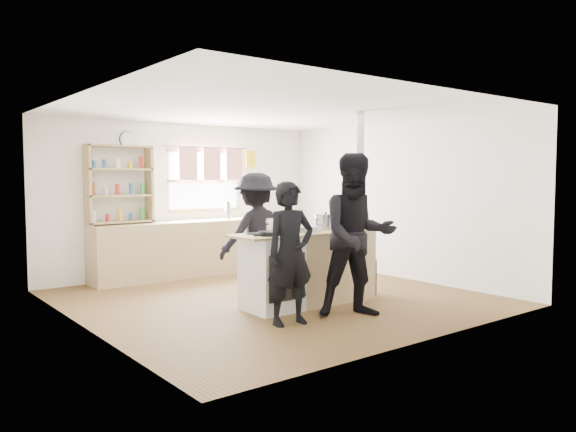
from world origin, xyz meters
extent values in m
cube|color=brown|center=(0.00, 0.00, -0.01)|extent=(5.00, 5.00, 0.01)
cube|color=tan|center=(0.00, 2.22, 0.45)|extent=(3.40, 0.55, 0.90)
cube|color=tan|center=(-1.20, 2.34, 0.94)|extent=(1.00, 0.28, 0.03)
cube|color=tan|center=(-1.20, 2.34, 1.33)|extent=(1.00, 0.28, 0.03)
cube|color=tan|center=(-1.20, 2.34, 1.74)|extent=(1.00, 0.28, 0.03)
cube|color=tan|center=(-1.20, 2.34, 2.08)|extent=(1.00, 0.28, 0.03)
cube|color=tan|center=(-1.68, 2.34, 1.50)|extent=(0.04, 0.28, 1.20)
cube|color=tan|center=(-0.72, 2.34, 1.50)|extent=(0.04, 0.28, 1.20)
cylinder|color=silver|center=(0.65, 2.22, 1.04)|extent=(0.10, 0.10, 0.28)
cube|color=white|center=(-0.45, -0.55, 0.45)|extent=(0.60, 0.60, 0.90)
cube|color=tan|center=(0.45, -0.55, 0.45)|extent=(1.20, 0.60, 0.90)
cube|color=tan|center=(0.00, -0.55, 0.92)|extent=(1.84, 0.64, 0.03)
cylinder|color=black|center=(-0.53, -0.64, 0.96)|extent=(0.37, 0.37, 0.05)
cylinder|color=#27581E|center=(-0.53, -0.64, 0.97)|extent=(0.26, 0.26, 0.02)
cube|color=silver|center=(0.09, -0.53, 0.96)|extent=(0.36, 0.29, 0.07)
cube|color=brown|center=(0.09, -0.53, 0.98)|extent=(0.30, 0.24, 0.02)
cylinder|color=silver|center=(-0.30, -0.43, 1.01)|extent=(0.23, 0.23, 0.16)
cylinder|color=silver|center=(-0.30, -0.43, 1.10)|extent=(0.24, 0.24, 0.01)
sphere|color=black|center=(-0.30, -0.43, 1.11)|extent=(0.03, 0.03, 0.03)
cylinder|color=#B9B9BC|center=(0.51, -0.46, 1.03)|extent=(0.30, 0.30, 0.19)
cylinder|color=#B9B9BC|center=(0.51, -0.46, 1.13)|extent=(0.31, 0.31, 0.01)
sphere|color=black|center=(0.51, -0.46, 1.14)|extent=(0.03, 0.03, 0.03)
cube|color=tan|center=(0.88, -0.65, 0.94)|extent=(0.31, 0.25, 0.02)
cube|color=olive|center=(0.88, -0.65, 1.00)|extent=(0.24, 0.15, 0.10)
cube|color=black|center=(1.03, -0.55, 0.24)|extent=(0.35, 0.35, 0.48)
cylinder|color=#ADADB2|center=(1.03, -0.55, 1.49)|extent=(0.12, 0.12, 2.02)
imported|color=black|center=(-0.66, -1.18, 0.79)|extent=(0.61, 0.44, 1.57)
imported|color=black|center=(0.17, -1.38, 0.95)|extent=(1.15, 1.06, 1.90)
imported|color=black|center=(-0.08, 0.31, 0.84)|extent=(1.09, 0.64, 1.68)
camera|label=1|loc=(-4.42, -5.97, 1.62)|focal=35.00mm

